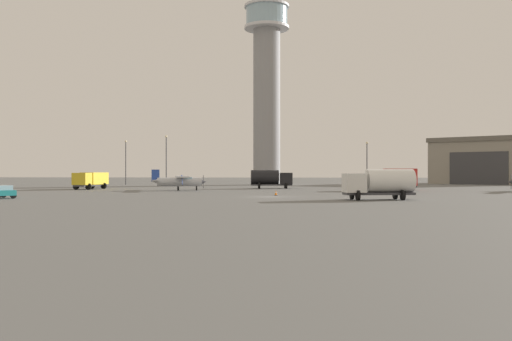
{
  "coord_description": "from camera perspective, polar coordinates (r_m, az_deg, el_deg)",
  "views": [
    {
      "loc": [
        4.19,
        -61.38,
        2.77
      ],
      "look_at": [
        -4.19,
        27.98,
        2.96
      ],
      "focal_mm": 39.09,
      "sensor_mm": 36.0,
      "label": 1
    }
  ],
  "objects": [
    {
      "name": "truck_fuel_tanker_black",
      "position": [
        91.63,
        1.51,
        -0.8
      ],
      "size": [
        7.01,
        3.83,
        3.04
      ],
      "rotation": [
        0.0,
        0.0,
        0.13
      ],
      "color": "#38383D",
      "rests_on": "ground_plane"
    },
    {
      "name": "car_teal",
      "position": [
        63.77,
        -24.67,
        -1.94
      ],
      "size": [
        4.23,
        3.94,
        1.37
      ],
      "rotation": [
        0.0,
        0.0,
        2.45
      ],
      "color": "teal",
      "rests_on": "ground_plane"
    },
    {
      "name": "traffic_cone_near_right",
      "position": [
        73.57,
        12.41,
        -2.02
      ],
      "size": [
        0.36,
        0.36,
        0.68
      ],
      "color": "black",
      "rests_on": "ground_plane"
    },
    {
      "name": "light_post_west",
      "position": [
        120.74,
        -13.18,
        1.2
      ],
      "size": [
        0.44,
        0.44,
        9.42
      ],
      "color": "#38383D",
      "rests_on": "ground_plane"
    },
    {
      "name": "hangar",
      "position": [
        136.88,
        22.86,
        0.91
      ],
      "size": [
        29.08,
        27.76,
        10.37
      ],
      "rotation": [
        0.0,
        0.0,
        -2.15
      ],
      "color": "gray",
      "rests_on": "ground_plane"
    },
    {
      "name": "truck_box_red",
      "position": [
        83.66,
        13.96,
        -0.81
      ],
      "size": [
        6.78,
        3.3,
        3.22
      ],
      "rotation": [
        0.0,
        0.0,
        3.21
      ],
      "color": "#38383D",
      "rests_on": "ground_plane"
    },
    {
      "name": "ground_plane",
      "position": [
        61.59,
        1.45,
        -2.7
      ],
      "size": [
        400.0,
        400.0,
        0.0
      ],
      "primitive_type": "plane",
      "color": "#60605E"
    },
    {
      "name": "traffic_cone_near_left",
      "position": [
        65.07,
        2.06,
        -2.3
      ],
      "size": [
        0.36,
        0.36,
        0.61
      ],
      "color": "black",
      "rests_on": "ground_plane"
    },
    {
      "name": "truck_box_yellow",
      "position": [
        91.86,
        -16.54,
        -0.88
      ],
      "size": [
        3.82,
        7.41,
        2.65
      ],
      "rotation": [
        0.0,
        0.0,
        4.56
      ],
      "color": "#38383D",
      "rests_on": "ground_plane"
    },
    {
      "name": "light_post_centre",
      "position": [
        105.03,
        -9.17,
        1.44
      ],
      "size": [
        0.44,
        0.44,
        9.55
      ],
      "color": "#38383D",
      "rests_on": "ground_plane"
    },
    {
      "name": "truck_fuel_tanker_white",
      "position": [
        56.15,
        12.57,
        -1.23
      ],
      "size": [
        7.16,
        3.98,
        3.03
      ],
      "rotation": [
        0.0,
        0.0,
        3.33
      ],
      "color": "#38383D",
      "rests_on": "ground_plane"
    },
    {
      "name": "light_post_east",
      "position": [
        103.93,
        11.29,
        1.09
      ],
      "size": [
        0.44,
        0.44,
        8.29
      ],
      "color": "#38383D",
      "rests_on": "ground_plane"
    },
    {
      "name": "control_tower",
      "position": [
        119.09,
        1.1,
        8.98
      ],
      "size": [
        9.46,
        9.46,
        41.98
      ],
      "color": "gray",
      "rests_on": "ground_plane"
    },
    {
      "name": "airplane_silver",
      "position": [
        82.78,
        -7.89,
        -1.04
      ],
      "size": [
        8.17,
        10.44,
        3.09
      ],
      "rotation": [
        0.0,
        0.0,
        0.27
      ],
      "color": "#B7BABF",
      "rests_on": "ground_plane"
    }
  ]
}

